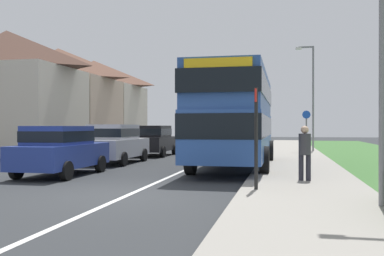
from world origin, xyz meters
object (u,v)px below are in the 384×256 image
Objects in this scene: street_lamp_near at (376,14)px; street_lamp_mid at (311,91)px; parked_car_silver at (115,142)px; double_decker_bus at (235,114)px; parked_car_blue at (60,148)px; cycle_route_sign at (306,131)px; parked_car_black at (153,139)px; pedestrian_at_stop at (305,150)px; bus_stop_sign at (256,131)px.

street_lamp_near is 0.97× the size of street_lamp_mid.
double_decker_bus is at bearing -11.15° from parked_car_silver.
parked_car_blue is 1.62× the size of cycle_route_sign.
parked_car_black is at bearing 87.82° from parked_car_silver.
pedestrian_at_stop is at bearing -35.26° from parked_car_silver.
parked_car_silver is at bearing 144.74° from pedestrian_at_stop.
bus_stop_sign is at bearing -97.47° from street_lamp_mid.
street_lamp_near is at bearing -89.88° from street_lamp_mid.
street_lamp_mid reaches higher than parked_car_silver.
street_lamp_mid reaches higher than cycle_route_sign.
street_lamp_mid reaches higher than street_lamp_near.
street_lamp_mid reaches higher than double_decker_bus.
double_decker_bus reaches higher than bus_stop_sign.
pedestrian_at_stop is (2.45, -4.53, -1.16)m from double_decker_bus.
parked_car_black is 14.36m from bus_stop_sign.
bus_stop_sign is (6.71, -7.63, 0.59)m from parked_car_silver.
street_lamp_mid is (9.02, 15.33, 3.00)m from parked_car_blue.
street_lamp_near reaches higher than double_decker_bus.
parked_car_blue is 1.57× the size of bus_stop_sign.
parked_car_blue is at bearing 158.20° from bus_stop_sign.
parked_car_black is 8.48m from cycle_route_sign.
street_lamp_near reaches higher than pedestrian_at_stop.
cycle_route_sign is 4.68m from street_lamp_mid.
double_decker_bus is 2.36× the size of parked_car_blue.
bus_stop_sign is at bearing 143.98° from street_lamp_near.
parked_car_blue is 2.44× the size of pedestrian_at_stop.
bus_stop_sign is 1.03× the size of cycle_route_sign.
street_lamp_near is (8.91, -14.54, 2.89)m from parked_car_black.
parked_car_black is 13.28m from pedestrian_at_stop.
cycle_route_sign is at bearing 36.86° from parked_car_silver.
parked_car_black is (-5.29, 6.25, -1.21)m from double_decker_bus.
parked_car_silver is 13.38m from street_lamp_near.
parked_car_black is at bearing 125.70° from pedestrian_at_stop.
cycle_route_sign reaches higher than parked_car_blue.
pedestrian_at_stop is at bearing -4.74° from parked_car_blue.
street_lamp_near reaches higher than bus_stop_sign.
parked_car_blue is 7.93m from pedestrian_at_stop.
street_lamp_near is at bearing -72.82° from pedestrian_at_stop.
street_lamp_mid reaches higher than bus_stop_sign.
cycle_route_sign reaches higher than pedestrian_at_stop.
double_decker_bus reaches higher than parked_car_black.
pedestrian_at_stop is at bearing 107.18° from street_lamp_near.
street_lamp_near is 19.74m from street_lamp_mid.
bus_stop_sign is at bearing -97.57° from cycle_route_sign.
parked_car_blue is at bearing -90.85° from parked_car_black.
pedestrian_at_stop is at bearing 58.33° from bus_stop_sign.
parked_car_silver is 1.67× the size of bus_stop_sign.
pedestrian_at_stop is 0.25× the size of street_lamp_near.
bus_stop_sign is at bearing -48.67° from parked_car_silver.
street_lamp_mid is (-0.04, 19.74, 0.09)m from street_lamp_near.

